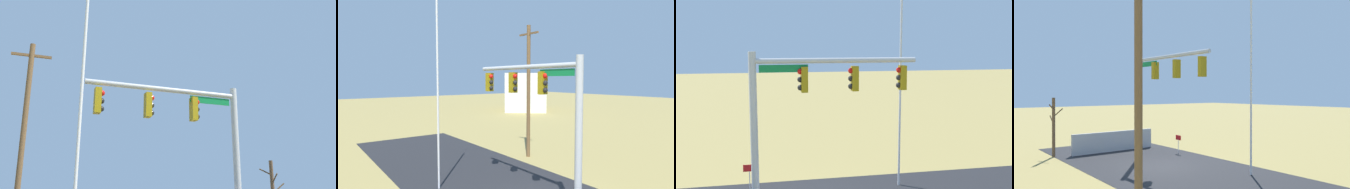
% 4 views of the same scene
% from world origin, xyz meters
% --- Properties ---
extents(ground_plane, '(160.00, 160.00, 0.00)m').
position_xyz_m(ground_plane, '(0.00, 0.00, 0.00)').
color(ground_plane, '#9E894C').
extents(road_surface, '(28.00, 8.00, 0.01)m').
position_xyz_m(road_surface, '(-4.00, 0.00, 0.01)').
color(road_surface, '#232326').
rests_on(road_surface, ground_plane).
extents(sidewalk_corner, '(6.00, 6.00, 0.01)m').
position_xyz_m(sidewalk_corner, '(3.20, 0.27, 0.00)').
color(sidewalk_corner, '#B7B5AD').
rests_on(sidewalk_corner, ground_plane).
extents(retaining_fence, '(0.20, 6.03, 1.40)m').
position_xyz_m(retaining_fence, '(5.92, -0.01, 0.70)').
color(retaining_fence, '#A8A8AD').
rests_on(retaining_fence, ground_plane).
extents(signal_mast, '(6.42, 0.45, 6.42)m').
position_xyz_m(signal_mast, '(0.31, 0.23, 4.56)').
color(signal_mast, '#B2B5BA').
rests_on(signal_mast, ground_plane).
extents(flagpole, '(0.10, 0.10, 9.69)m').
position_xyz_m(flagpole, '(-4.40, -2.39, 4.85)').
color(flagpole, silver).
rests_on(flagpole, ground_plane).
extents(utility_pole, '(1.90, 0.26, 9.29)m').
position_xyz_m(utility_pole, '(-6.22, 5.18, 4.81)').
color(utility_pole, brown).
rests_on(utility_pole, ground_plane).
extents(bare_tree, '(1.27, 1.02, 3.81)m').
position_xyz_m(bare_tree, '(6.45, 3.97, 1.96)').
color(bare_tree, brown).
rests_on(bare_tree, ground_plane).
extents(open_sign, '(0.56, 0.04, 1.22)m').
position_xyz_m(open_sign, '(2.53, -3.11, 0.91)').
color(open_sign, silver).
rests_on(open_sign, ground_plane).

